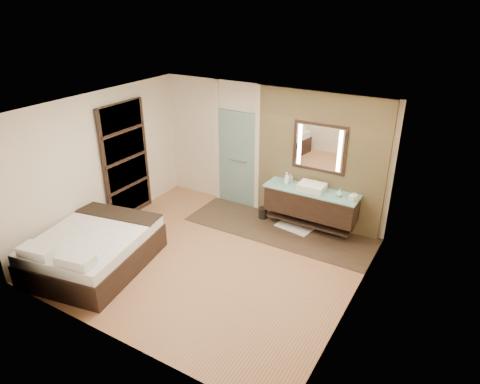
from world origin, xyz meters
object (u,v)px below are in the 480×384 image
Objects in this scene: mirror_unit at (319,148)px; vanity at (311,203)px; bed at (94,250)px; waste_bin at (263,213)px.

vanity is at bearing -90.00° from mirror_unit.
mirror_unit is at bearing 40.54° from bed.
bed is at bearing -119.35° from waste_bin.
waste_bin is (1.69, 3.01, -0.21)m from bed.
vanity reaches higher than bed.
bed is (-2.70, -3.08, -0.25)m from vanity.
mirror_unit is 4.43× the size of waste_bin.
mirror_unit is at bearing 90.00° from vanity.
mirror_unit reaches higher than vanity.
bed is (-2.70, -3.31, -1.32)m from mirror_unit.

